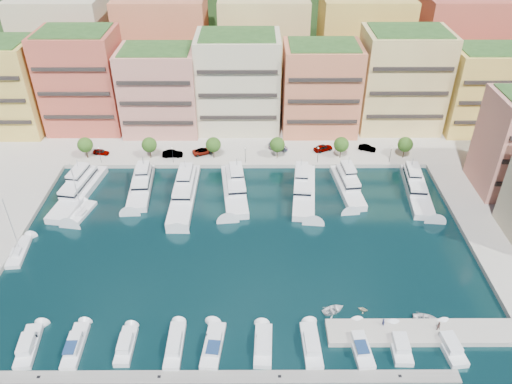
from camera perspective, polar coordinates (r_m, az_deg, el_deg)
ground at (r=100.02m, az=-1.48°, el=-6.28°), size 400.00×400.00×0.00m
north_quay at (r=152.55m, az=-1.05°, el=9.03°), size 220.00×64.00×2.00m
hillside at (r=197.04m, az=-0.88°, el=14.99°), size 240.00×40.00×58.00m
south_pontoon at (r=79.80m, az=-4.19°, el=-20.42°), size 72.00×2.20×0.35m
finger_pier at (r=88.91m, az=18.69°, el=-15.18°), size 32.00×5.00×2.00m
apartment_1 at (r=145.24m, az=-19.20°, el=11.95°), size 20.00×16.50×26.80m
apartment_2 at (r=138.89m, az=-10.89°, el=11.35°), size 20.00×15.50×22.80m
apartment_3 at (r=137.91m, az=-2.01°, el=12.45°), size 22.00×16.50×25.80m
apartment_4 at (r=137.51m, az=7.37°, el=11.67°), size 20.00×15.50×23.80m
apartment_5 at (r=143.26m, az=16.29°, el=12.18°), size 22.00×16.50×26.80m
apartment_6 at (r=149.84m, az=24.58°, el=10.57°), size 20.00×15.50×22.80m
backblock_0 at (r=167.88m, az=-20.89°, el=15.13°), size 26.00×18.00×30.00m
backblock_1 at (r=160.14m, az=-10.40°, el=15.91°), size 26.00×18.00×30.00m
backblock_2 at (r=157.82m, az=0.83°, el=16.17°), size 26.00×18.00×30.00m
backblock_3 at (r=161.14m, az=11.99°, el=15.84°), size 26.00×18.00×30.00m
backblock_4 at (r=169.79m, az=22.29°, el=15.04°), size 26.00×18.00×30.00m
tree_0 at (r=131.95m, az=-18.95°, el=5.11°), size 3.80×3.80×5.65m
tree_1 at (r=127.72m, az=-12.11°, el=5.30°), size 3.80×3.80×5.65m
tree_2 at (r=125.40m, az=-4.90°, el=5.41°), size 3.80×3.80×5.65m
tree_3 at (r=125.11m, az=2.45°, el=5.43°), size 3.80×3.80×5.65m
tree_4 at (r=126.84m, az=9.72°, el=5.37°), size 3.80×3.80×5.65m
tree_5 at (r=130.53m, az=16.69°, el=5.23°), size 3.80×3.80×5.65m
lamppost_0 at (r=129.23m, az=-17.46°, el=4.31°), size 0.30×0.30×4.20m
lamppost_1 at (r=125.08m, az=-9.54°, el=4.47°), size 0.30×0.30×4.20m
lamppost_2 at (r=123.44m, az=-1.24°, el=4.54°), size 0.30×0.30×4.20m
lamppost_3 at (r=124.41m, az=7.10°, el=4.52°), size 0.30×0.30×4.20m
lamppost_4 at (r=127.93m, az=15.15°, el=4.41°), size 0.30×0.30×4.20m
yacht_0 at (r=121.20m, az=-19.54°, el=0.29°), size 8.36×22.59×7.30m
yacht_1 at (r=118.95m, az=-12.98°, el=0.78°), size 5.86×18.11×7.30m
yacht_2 at (r=114.85m, az=-8.17°, el=0.13°), size 5.23×23.72×7.30m
yacht_3 at (r=115.09m, az=-2.48°, el=0.56°), size 7.07×20.75×7.30m
yacht_4 at (r=115.22m, az=5.50°, el=0.39°), size 6.89×21.62×7.30m
yacht_5 at (r=118.05m, az=10.39°, el=0.92°), size 6.12×17.90×7.30m
yacht_6 at (r=120.77m, az=17.83°, el=0.53°), size 6.52×21.00×7.30m
cruiser_0 at (r=89.87m, az=-24.56°, el=-15.75°), size 3.58×8.71×2.55m
cruiser_1 at (r=87.17m, az=-19.97°, el=-16.24°), size 2.73×8.97×2.66m
cruiser_2 at (r=84.93m, az=-14.65°, el=-16.67°), size 2.49×7.44×2.55m
cruiser_3 at (r=83.40m, az=-9.25°, el=-16.98°), size 2.58×9.09×2.55m
cruiser_4 at (r=82.67m, az=-4.92°, el=-17.12°), size 3.75×9.13×2.66m
cruiser_5 at (r=82.45m, az=0.83°, el=-17.16°), size 3.10×8.24×2.55m
cruiser_6 at (r=82.91m, az=6.34°, el=-17.06°), size 3.06×8.88×2.55m
cruiser_7 at (r=84.06m, az=11.79°, el=-16.80°), size 3.46×9.15×2.66m
cruiser_8 at (r=85.57m, az=16.10°, el=-16.49°), size 3.05×7.57×2.55m
cruiser_9 at (r=88.00m, az=21.24°, el=-16.01°), size 3.74×8.50×2.55m
sailboat_1 at (r=108.69m, az=-25.46°, el=-6.24°), size 3.74×9.43×13.20m
sailboat_2 at (r=114.56m, az=-19.30°, el=-2.34°), size 4.78×9.13×13.20m
tender_2 at (r=90.76m, az=18.84°, el=-13.52°), size 4.73×3.76×0.88m
tender_1 at (r=89.46m, az=12.15°, el=-12.96°), size 2.07×1.95×0.87m
tender_0 at (r=88.51m, az=8.84°, el=-13.15°), size 4.79×4.22×0.82m
car_0 at (r=133.94m, az=-17.27°, el=4.39°), size 4.30×2.33×1.39m
car_1 at (r=128.61m, az=-9.53°, el=4.34°), size 5.18×1.96×1.69m
car_2 at (r=128.90m, az=-6.08°, el=4.67°), size 6.01×4.54×1.52m
car_3 at (r=130.23m, az=2.55°, el=5.16°), size 5.53×3.65×1.49m
car_4 at (r=130.67m, az=7.68°, el=5.03°), size 5.43×3.96×1.72m
car_5 at (r=132.84m, az=12.59°, el=4.94°), size 4.73×3.12×1.47m
person_0 at (r=86.44m, az=14.36°, el=-14.20°), size 0.57×0.66×1.53m
person_1 at (r=88.39m, az=20.10°, el=-14.15°), size 0.87×0.72×1.65m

